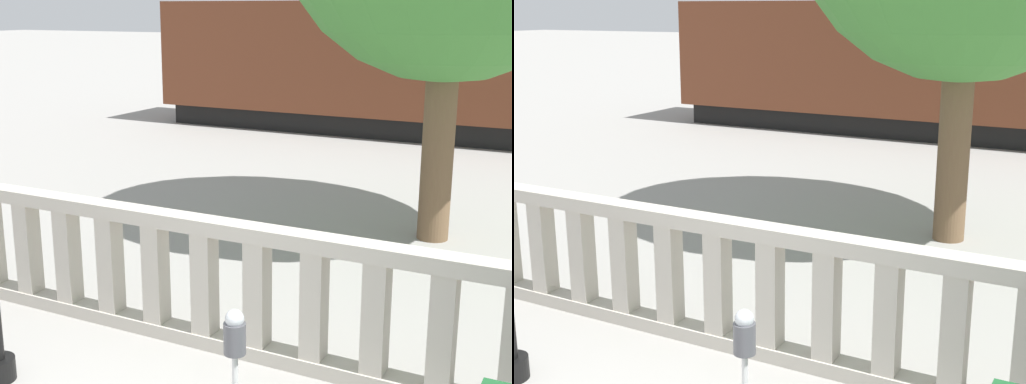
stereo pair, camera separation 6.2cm
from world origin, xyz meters
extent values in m
cube|color=#BCB5A8|center=(0.00, 2.90, 0.07)|extent=(13.38, 0.24, 0.14)
cube|color=#BCB5A8|center=(0.00, 2.90, 1.21)|extent=(13.38, 0.24, 0.14)
cube|color=#BCB5A8|center=(-2.80, 2.90, 0.64)|extent=(0.20, 0.20, 1.00)
cube|color=#BCB5A8|center=(-2.24, 2.90, 0.64)|extent=(0.20, 0.20, 1.00)
cube|color=#BCB5A8|center=(-1.68, 2.90, 0.64)|extent=(0.20, 0.20, 1.00)
cube|color=#BCB5A8|center=(-1.12, 2.90, 0.64)|extent=(0.20, 0.20, 1.00)
cube|color=#BCB5A8|center=(-0.56, 2.90, 0.64)|extent=(0.20, 0.20, 1.00)
cube|color=#BCB5A8|center=(0.00, 2.90, 0.64)|extent=(0.20, 0.20, 1.00)
cube|color=#BCB5A8|center=(0.56, 2.90, 0.64)|extent=(0.20, 0.20, 1.00)
cube|color=#BCB5A8|center=(1.12, 2.90, 0.64)|extent=(0.20, 0.20, 1.00)
cube|color=#BCB5A8|center=(1.68, 2.90, 0.64)|extent=(0.20, 0.20, 1.00)
cylinder|color=#4C4C51|center=(0.76, 1.13, 1.14)|extent=(0.14, 0.14, 0.21)
sphere|color=#B2B7BC|center=(0.76, 1.13, 1.27)|extent=(0.12, 0.12, 0.12)
cylinder|color=brown|center=(0.56, 7.19, 1.38)|extent=(0.43, 0.43, 2.77)
camera|label=1|loc=(2.77, -2.46, 3.15)|focal=50.00mm
camera|label=2|loc=(2.83, -2.43, 3.15)|focal=50.00mm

